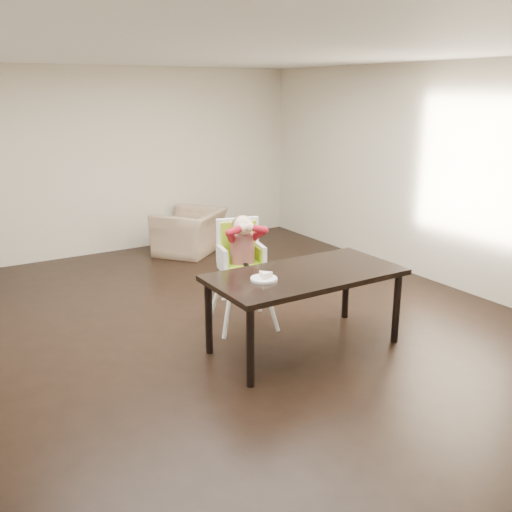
{
  "coord_description": "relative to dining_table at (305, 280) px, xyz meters",
  "views": [
    {
      "loc": [
        -2.61,
        -4.76,
        2.36
      ],
      "look_at": [
        0.23,
        -0.17,
        0.79
      ],
      "focal_mm": 40.0,
      "sensor_mm": 36.0,
      "label": 1
    }
  ],
  "objects": [
    {
      "name": "armchair",
      "position": [
        0.5,
        3.56,
        -0.24
      ],
      "size": [
        1.16,
        1.11,
        0.86
      ],
      "primitive_type": "imported",
      "rotation": [
        0.0,
        0.0,
        3.82
      ],
      "color": "tan",
      "rests_on": "ground"
    },
    {
      "name": "ground",
      "position": [
        -0.4,
        0.76,
        -0.67
      ],
      "size": [
        7.0,
        7.0,
        0.0
      ],
      "primitive_type": "plane",
      "color": "black",
      "rests_on": "ground"
    },
    {
      "name": "plate",
      "position": [
        -0.44,
        0.02,
        0.1
      ],
      "size": [
        0.28,
        0.28,
        0.07
      ],
      "rotation": [
        0.0,
        0.0,
        -0.19
      ],
      "color": "white",
      "rests_on": "dining_table"
    },
    {
      "name": "high_chair",
      "position": [
        -0.21,
        0.81,
        0.15
      ],
      "size": [
        0.58,
        0.58,
        1.16
      ],
      "rotation": [
        0.0,
        0.0,
        -0.23
      ],
      "color": "white",
      "rests_on": "ground"
    },
    {
      "name": "dining_table",
      "position": [
        0.0,
        0.0,
        0.0
      ],
      "size": [
        1.8,
        0.9,
        0.75
      ],
      "color": "black",
      "rests_on": "ground"
    },
    {
      "name": "room_walls",
      "position": [
        -0.4,
        0.76,
        1.18
      ],
      "size": [
        6.02,
        7.02,
        2.71
      ],
      "color": "beige",
      "rests_on": "ground"
    }
  ]
}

